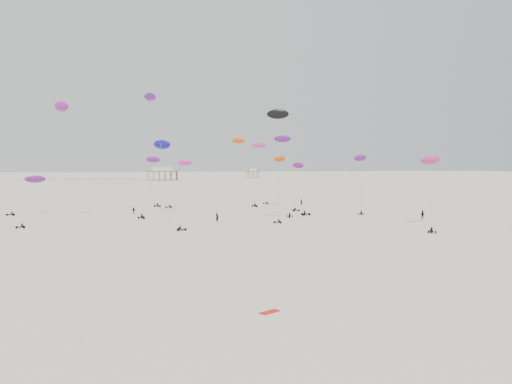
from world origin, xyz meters
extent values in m
plane|color=beige|center=(0.00, 200.00, 0.00)|extent=(900.00, 900.00, 0.00)
cube|color=brown|center=(-10.00, 350.00, 6.15)|extent=(21.00, 13.00, 0.30)
cube|color=silver|center=(-10.00, 350.00, 7.90)|extent=(14.00, 8.40, 3.20)
cube|color=#B2B2AD|center=(-10.00, 350.00, 9.65)|extent=(15.00, 9.00, 0.30)
cube|color=brown|center=(60.00, 380.00, 5.15)|extent=(9.00, 7.00, 0.30)
cube|color=silver|center=(60.00, 380.00, 6.50)|extent=(5.60, 4.20, 2.40)
cube|color=#B2B2AD|center=(60.00, 380.00, 7.85)|extent=(6.00, 4.50, 0.30)
cube|color=black|center=(-62.00, 350.00, 1.45)|extent=(80.00, 0.10, 0.10)
cylinder|color=gray|center=(8.57, 140.68, 9.40)|extent=(0.03, 0.03, 20.54)
ellipsoid|color=#F8420D|center=(7.24, 146.09, 18.71)|extent=(4.00, 2.59, 1.83)
cylinder|color=gray|center=(31.98, 114.76, 6.71)|extent=(0.03, 0.03, 16.13)
ellipsoid|color=#6F1889|center=(33.98, 119.77, 13.43)|extent=(4.27, 2.65, 1.99)
cylinder|color=gray|center=(11.18, 109.46, 6.62)|extent=(0.03, 0.03, 12.46)
ellipsoid|color=#D5510B|center=(10.55, 111.44, 13.10)|extent=(3.64, 2.75, 1.68)
cylinder|color=gray|center=(-17.96, 116.52, 8.14)|extent=(0.03, 0.03, 18.12)
ellipsoid|color=#130EB7|center=(-15.66, 121.20, 16.51)|extent=(5.30, 5.41, 2.68)
cylinder|color=gray|center=(-16.99, 142.79, 6.50)|extent=(0.03, 0.03, 12.29)
ellipsoid|color=purple|center=(-17.57, 144.92, 13.08)|extent=(5.01, 4.43, 2.35)
cylinder|color=gray|center=(17.23, 115.77, 5.87)|extent=(0.03, 0.03, 13.93)
ellipsoid|color=#7D1885|center=(17.76, 120.51, 11.58)|extent=(2.92, 3.62, 1.72)
cylinder|color=gray|center=(6.82, 98.69, 10.94)|extent=(0.03, 0.03, 20.69)
ellipsoid|color=black|center=(6.97, 99.44, 22.07)|extent=(4.74, 2.87, 2.17)
cylinder|color=gray|center=(-47.48, 125.65, 4.11)|extent=(0.03, 0.03, 8.67)
ellipsoid|color=#76198D|center=(-44.99, 126.60, 8.37)|extent=(5.07, 3.36, 2.30)
cylinder|color=gray|center=(-15.76, 93.94, 12.26)|extent=(0.03, 0.03, 24.50)
ellipsoid|color=#651C9E|center=(-18.33, 96.85, 24.53)|extent=(3.13, 3.77, 1.79)
cylinder|color=gray|center=(-11.32, 137.31, 6.10)|extent=(0.03, 0.03, 11.79)
ellipsoid|color=#DA33AC|center=(-9.10, 137.93, 12.25)|extent=(4.33, 2.82, 1.98)
cylinder|color=gray|center=(-39.48, 107.24, 11.93)|extent=(0.03, 0.03, 26.75)
ellipsoid|color=purple|center=(-36.72, 113.84, 24.18)|extent=(4.76, 5.37, 2.60)
cylinder|color=gray|center=(17.28, 127.34, 9.29)|extent=(0.03, 0.03, 21.28)
ellipsoid|color=#69198A|center=(17.19, 133.59, 18.75)|extent=(5.13, 3.92, 2.38)
cylinder|color=gray|center=(31.66, 83.15, 6.32)|extent=(0.03, 0.03, 14.65)
ellipsoid|color=#C52E8A|center=(33.92, 87.33, 12.74)|extent=(5.02, 3.00, 2.34)
cylinder|color=gray|center=(14.11, 144.76, 8.64)|extent=(0.03, 0.03, 16.56)
ellipsoid|color=#E736AE|center=(13.45, 146.67, 17.46)|extent=(4.50, 2.20, 2.18)
imported|color=black|center=(-5.10, 102.43, 0.00)|extent=(1.00, 1.00, 2.31)
imported|color=black|center=(38.74, 97.61, 0.00)|extent=(1.30, 1.15, 2.30)
imported|color=black|center=(-22.42, 122.73, 0.00)|extent=(1.31, 0.99, 1.97)
imported|color=black|center=(23.85, 137.33, 0.00)|extent=(0.94, 0.91, 2.15)
cube|color=red|center=(-9.14, 40.09, 0.00)|extent=(1.91, 1.48, 0.07)
camera|label=1|loc=(-18.65, 0.95, 12.32)|focal=35.00mm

